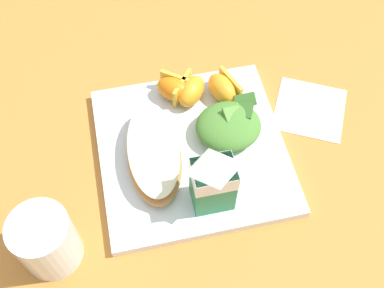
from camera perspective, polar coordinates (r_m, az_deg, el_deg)
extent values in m
plane|color=#C67A33|center=(0.73, 0.00, -1.08)|extent=(3.00, 3.00, 0.00)
cube|color=silver|center=(0.73, 0.00, -0.75)|extent=(0.28, 0.28, 0.02)
ellipsoid|color=#B77F42|center=(0.70, -4.61, -1.30)|extent=(0.09, 0.17, 0.03)
ellipsoid|color=#B22D19|center=(0.69, -4.67, -0.84)|extent=(0.08, 0.16, 0.01)
ellipsoid|color=beige|center=(0.68, -4.71, -0.54)|extent=(0.08, 0.17, 0.01)
ellipsoid|color=#4C8433|center=(0.72, 4.40, 2.16)|extent=(0.10, 0.09, 0.04)
cube|color=#5B8E3D|center=(0.71, 4.94, 3.67)|extent=(0.03, 0.03, 0.02)
cube|color=#336023|center=(0.72, 6.44, 4.06)|extent=(0.03, 0.04, 0.01)
cube|color=#336023|center=(0.73, 3.29, 4.04)|extent=(0.04, 0.04, 0.01)
cube|color=#336023|center=(0.74, 6.46, 5.30)|extent=(0.03, 0.03, 0.01)
cube|color=#2D8451|center=(0.64, 2.52, -4.95)|extent=(0.06, 0.04, 0.09)
cube|color=white|center=(0.61, 2.63, -3.62)|extent=(0.06, 0.04, 0.03)
pyramid|color=white|center=(0.59, 2.72, -2.51)|extent=(0.06, 0.04, 0.02)
ellipsoid|color=orange|center=(0.76, 3.66, 6.67)|extent=(0.06, 0.07, 0.04)
cube|color=gold|center=(0.77, 4.66, 7.17)|extent=(0.03, 0.06, 0.03)
ellipsoid|color=orange|center=(0.76, -0.07, 6.38)|extent=(0.07, 0.07, 0.04)
cube|color=gold|center=(0.76, -1.16, 6.80)|extent=(0.04, 0.05, 0.03)
ellipsoid|color=orange|center=(0.76, -2.12, 6.57)|extent=(0.07, 0.06, 0.04)
cube|color=gold|center=(0.77, -1.60, 7.44)|extent=(0.05, 0.04, 0.03)
cube|color=white|center=(0.80, 14.01, 4.13)|extent=(0.15, 0.15, 0.00)
cylinder|color=silver|center=(0.65, -17.17, -11.06)|extent=(0.08, 0.08, 0.09)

